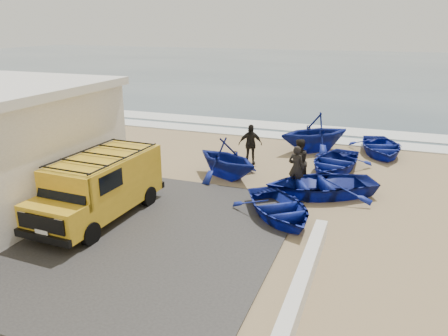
% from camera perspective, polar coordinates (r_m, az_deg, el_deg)
% --- Properties ---
extents(ground, '(160.00, 160.00, 0.00)m').
position_cam_1_polar(ground, '(15.44, -6.20, -5.89)').
color(ground, '#9D845B').
extents(slab, '(12.00, 10.00, 0.05)m').
position_cam_1_polar(slab, '(14.89, -16.65, -7.46)').
color(slab, '#383633').
rests_on(slab, ground).
extents(ocean, '(180.00, 88.00, 0.01)m').
position_cam_1_polar(ocean, '(69.13, 15.29, 12.53)').
color(ocean, '#385166').
rests_on(ocean, ground).
extents(surf_line, '(180.00, 1.60, 0.06)m').
position_cam_1_polar(surf_line, '(26.13, 5.53, 4.38)').
color(surf_line, white).
rests_on(surf_line, ground).
extents(surf_wash, '(180.00, 2.20, 0.04)m').
position_cam_1_polar(surf_wash, '(28.50, 6.84, 5.49)').
color(surf_wash, white).
rests_on(surf_wash, ground).
extents(parapet, '(0.35, 6.00, 0.55)m').
position_cam_1_polar(parapet, '(11.38, 10.37, -14.02)').
color(parapet, silver).
rests_on(parapet, ground).
extents(van, '(2.24, 5.19, 2.19)m').
position_cam_1_polar(van, '(15.20, -15.86, -2.11)').
color(van, gold).
rests_on(van, ground).
extents(boat_near_left, '(4.23, 4.44, 0.75)m').
position_cam_1_polar(boat_near_left, '(14.96, 7.21, -5.18)').
color(boat_near_left, navy).
rests_on(boat_near_left, ground).
extents(boat_near_right, '(5.20, 4.67, 0.89)m').
position_cam_1_polar(boat_near_right, '(17.18, 12.43, -2.06)').
color(boat_near_right, navy).
rests_on(boat_near_right, ground).
extents(boat_mid_left, '(4.18, 3.99, 1.71)m').
position_cam_1_polar(boat_mid_left, '(18.59, 0.33, 1.30)').
color(boat_mid_left, navy).
rests_on(boat_mid_left, ground).
extents(boat_mid_right, '(3.44, 4.32, 0.80)m').
position_cam_1_polar(boat_mid_right, '(20.18, 14.23, 0.76)').
color(boat_mid_right, navy).
rests_on(boat_mid_right, ground).
extents(boat_far_left, '(5.04, 4.98, 2.01)m').
position_cam_1_polar(boat_far_left, '(22.93, 11.75, 4.61)').
color(boat_far_left, navy).
rests_on(boat_far_left, ground).
extents(boat_far_right, '(3.56, 4.38, 0.80)m').
position_cam_1_polar(boat_far_right, '(23.37, 19.78, 2.62)').
color(boat_far_right, navy).
rests_on(boat_far_right, ground).
extents(fisherman_front, '(0.73, 0.56, 1.79)m').
position_cam_1_polar(fisherman_front, '(17.48, 9.42, 0.05)').
color(fisherman_front, black).
rests_on(fisherman_front, ground).
extents(fisherman_middle, '(1.14, 1.17, 1.90)m').
position_cam_1_polar(fisherman_middle, '(18.04, 9.69, 0.81)').
color(fisherman_middle, black).
rests_on(fisherman_middle, ground).
extents(fisherman_back, '(1.20, 0.88, 1.90)m').
position_cam_1_polar(fisherman_back, '(20.43, 3.45, 3.11)').
color(fisherman_back, black).
rests_on(fisherman_back, ground).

